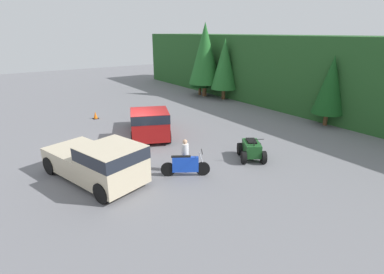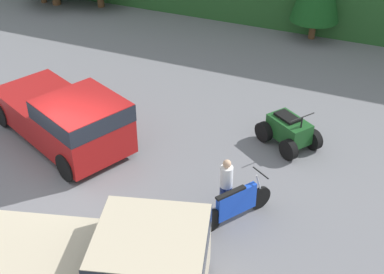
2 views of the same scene
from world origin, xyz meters
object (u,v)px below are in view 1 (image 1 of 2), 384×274
at_px(pickup_truck_red, 149,121).
at_px(dirt_bike, 185,166).
at_px(pickup_truck_second, 100,161).
at_px(rider_person, 185,154).
at_px(traffic_cone, 95,115).
at_px(quad_atv, 251,150).

height_order(pickup_truck_red, dirt_bike, pickup_truck_red).
bearing_deg(pickup_truck_second, rider_person, 54.02).
bearing_deg(pickup_truck_second, traffic_cone, 146.91).
relative_size(pickup_truck_second, traffic_cone, 10.02).
bearing_deg(pickup_truck_red, pickup_truck_second, -23.43).
relative_size(pickup_truck_red, dirt_bike, 2.81).
xyz_separation_m(pickup_truck_red, pickup_truck_second, (4.23, -4.58, 0.00)).
height_order(dirt_bike, traffic_cone, dirt_bike).
bearing_deg(traffic_cone, pickup_truck_red, 14.26).
bearing_deg(quad_atv, rider_person, -67.31).
bearing_deg(traffic_cone, quad_atv, 19.03).
bearing_deg(rider_person, traffic_cone, 105.08).
distance_m(rider_person, traffic_cone, 11.51).
height_order(pickup_truck_red, rider_person, pickup_truck_red).
xyz_separation_m(rider_person, traffic_cone, (-11.48, -0.54, -0.62)).
relative_size(pickup_truck_second, quad_atv, 2.52).
distance_m(dirt_bike, traffic_cone, 11.86).
xyz_separation_m(dirt_bike, rider_person, (-0.38, 0.24, 0.38)).
xyz_separation_m(pickup_truck_second, quad_atv, (1.99, 7.26, -0.49)).
relative_size(pickup_truck_second, dirt_bike, 2.81).
xyz_separation_m(pickup_truck_red, dirt_bike, (5.90, -1.21, -0.49)).
bearing_deg(dirt_bike, rider_person, 90.38).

